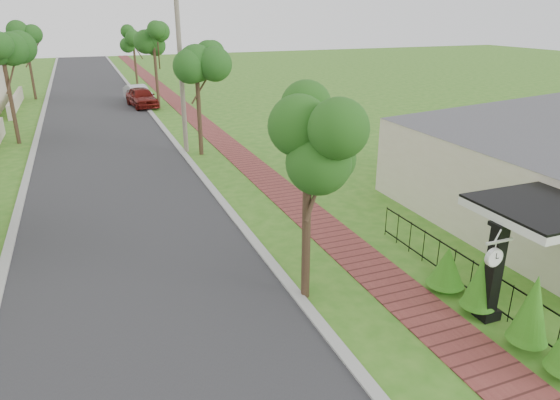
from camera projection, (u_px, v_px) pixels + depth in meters
ground at (298, 336)px, 11.44m from camera, size 160.00×160.00×0.00m
road at (106, 144)px, 27.79m from camera, size 7.00×120.00×0.02m
kerb_right at (171, 139)px, 29.04m from camera, size 0.30×120.00×0.10m
kerb_left at (34, 151)px, 26.53m from camera, size 0.30×120.00×0.10m
sidewalk at (215, 135)px, 29.94m from camera, size 1.50×120.00×0.03m
porch_post at (493, 277)px, 11.74m from camera, size 0.48×0.48×2.52m
picket_fence at (471, 276)px, 12.94m from camera, size 0.03×8.02×1.00m
street_trees at (92, 51)px, 32.16m from camera, size 10.70×37.65×5.89m
hedge_row at (502, 299)px, 11.41m from camera, size 0.87×4.53×1.96m
parked_car_red at (142, 97)px, 38.30m from camera, size 2.31×4.54×1.48m
parked_car_white at (138, 94)px, 40.45m from camera, size 2.14×4.18×1.31m
near_tree at (308, 149)px, 11.62m from camera, size 1.95×1.95×4.99m
utility_pole at (181, 70)px, 24.92m from camera, size 1.20×0.24×8.31m
station_clock at (494, 256)px, 10.92m from camera, size 0.72×0.13×0.61m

